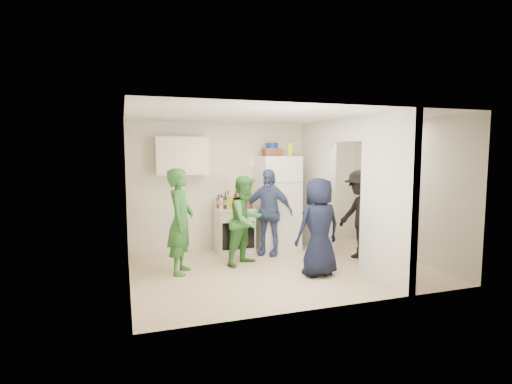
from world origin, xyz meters
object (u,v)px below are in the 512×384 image
at_px(person_green_center, 246,220).
at_px(person_denim, 268,212).
at_px(wicker_basket, 272,152).
at_px(person_green_left, 180,221).
at_px(person_navy, 319,227).
at_px(yellow_cup_stack_top, 290,150).
at_px(fridge, 277,203).
at_px(person_nook, 361,215).
at_px(blue_bowl, 272,146).
at_px(stove, 234,230).

xyz_separation_m(person_green_center, person_denim, (0.58, 0.48, 0.04)).
relative_size(wicker_basket, person_green_left, 0.21).
bearing_deg(person_green_center, person_green_left, 155.54).
bearing_deg(person_navy, person_green_left, -28.19).
bearing_deg(person_green_center, wicker_basket, 16.10).
bearing_deg(yellow_cup_stack_top, fridge, 155.56).
bearing_deg(yellow_cup_stack_top, person_nook, -50.74).
bearing_deg(person_green_left, person_denim, -48.18).
bearing_deg(blue_bowl, yellow_cup_stack_top, -25.11).
relative_size(blue_bowl, person_navy, 0.16).
xyz_separation_m(blue_bowl, person_green_left, (-1.95, -1.09, -1.21)).
bearing_deg(stove, person_green_center, -92.64).
height_order(fridge, person_denim, fridge).
bearing_deg(stove, person_green_left, -137.69).
distance_m(wicker_basket, person_denim, 1.22).
bearing_deg(yellow_cup_stack_top, person_denim, -151.80).
bearing_deg(fridge, yellow_cup_stack_top, -24.44).
height_order(blue_bowl, person_navy, blue_bowl).
bearing_deg(blue_bowl, person_green_left, -150.86).
distance_m(stove, person_green_left, 1.64).
xyz_separation_m(person_denim, person_navy, (0.31, -1.43, -0.04)).
xyz_separation_m(fridge, blue_bowl, (-0.10, 0.05, 1.12)).
xyz_separation_m(fridge, person_denim, (-0.34, -0.40, -0.11)).
distance_m(blue_bowl, person_navy, 2.27).
bearing_deg(person_navy, yellow_cup_stack_top, -104.94).
bearing_deg(person_denim, stove, 179.91).
bearing_deg(yellow_cup_stack_top, wicker_basket, 154.89).
xyz_separation_m(blue_bowl, person_green_center, (-0.82, -0.93, -1.28)).
height_order(person_green_center, person_nook, person_nook).
distance_m(blue_bowl, person_green_center, 1.78).
xyz_separation_m(yellow_cup_stack_top, person_green_center, (-1.14, -0.78, -1.20)).
xyz_separation_m(wicker_basket, person_navy, (0.07, -1.88, -1.15)).
xyz_separation_m(person_green_center, person_navy, (0.89, -0.95, 0.01)).
bearing_deg(blue_bowl, person_nook, -45.76).
height_order(person_green_left, person_navy, person_green_left).
bearing_deg(person_denim, yellow_cup_stack_top, 66.82).
height_order(person_denim, person_navy, person_denim).
bearing_deg(stove, fridge, -1.96).
bearing_deg(person_green_left, stove, -26.30).
height_order(wicker_basket, person_green_left, wicker_basket).
distance_m(fridge, yellow_cup_stack_top, 1.07).
xyz_separation_m(person_green_left, person_navy, (2.02, -0.79, -0.07)).
bearing_deg(person_green_center, stove, 54.90).
distance_m(wicker_basket, blue_bowl, 0.13).
bearing_deg(person_green_center, person_denim, 7.07).
bearing_deg(person_nook, fridge, -144.76).
bearing_deg(person_navy, stove, -72.23).
xyz_separation_m(fridge, person_green_left, (-2.05, -1.04, -0.08)).
xyz_separation_m(person_green_left, person_green_center, (1.13, 0.16, -0.08)).
distance_m(fridge, person_nook, 1.66).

